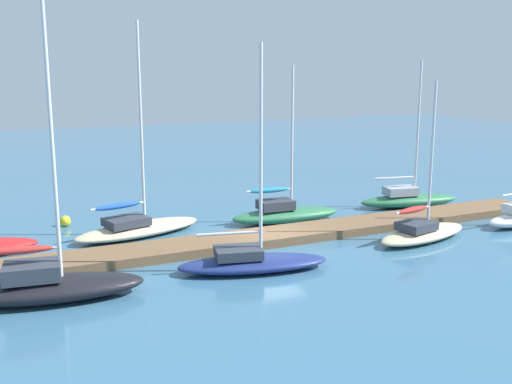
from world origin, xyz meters
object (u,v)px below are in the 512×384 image
object	(u,v)px
sailboat_5	(422,231)
sailboat_6	(408,198)
sailboat_3	(252,260)
sailboat_2	(137,226)
sailboat_4	(284,212)
sailboat_1	(50,284)
mooring_buoy_yellow	(65,221)

from	to	relation	value
sailboat_5	sailboat_6	xyz separation A→B (m)	(3.94, 5.94, 0.06)
sailboat_5	sailboat_6	bearing A→B (deg)	43.99
sailboat_3	sailboat_2	bearing A→B (deg)	125.74
sailboat_2	sailboat_6	world-z (taller)	sailboat_2
sailboat_3	sailboat_4	bearing A→B (deg)	66.10
sailboat_1	sailboat_4	size ratio (longest dim) A/B	1.26
sailboat_2	mooring_buoy_yellow	size ratio (longest dim) A/B	18.33
sailboat_6	sailboat_1	bearing A→B (deg)	-153.06
sailboat_6	sailboat_3	bearing A→B (deg)	-143.74
sailboat_2	sailboat_6	size ratio (longest dim) A/B	1.20
sailboat_4	sailboat_5	xyz separation A→B (m)	(4.42, -5.81, -0.09)
sailboat_1	mooring_buoy_yellow	bearing A→B (deg)	87.77
sailboat_3	sailboat_5	world-z (taller)	sailboat_3
sailboat_1	sailboat_2	world-z (taller)	sailboat_1
sailboat_6	mooring_buoy_yellow	xyz separation A→B (m)	(-19.12, 3.95, -0.24)
sailboat_5	mooring_buoy_yellow	bearing A→B (deg)	134.50
sailboat_1	sailboat_5	distance (m)	17.04
sailboat_1	sailboat_2	xyz separation A→B (m)	(4.83, 7.01, -0.13)
sailboat_2	mooring_buoy_yellow	world-z (taller)	sailboat_2
sailboat_4	sailboat_6	bearing A→B (deg)	4.91
sailboat_2	sailboat_3	size ratio (longest dim) A/B	1.13
sailboat_4	mooring_buoy_yellow	xyz separation A→B (m)	(-10.76, 4.07, -0.27)
sailboat_1	sailboat_5	bearing A→B (deg)	9.48
sailboat_3	sailboat_6	distance (m)	14.70
sailboat_2	sailboat_4	distance (m)	7.82
sailboat_5	mooring_buoy_yellow	size ratio (longest dim) A/B	13.40
sailboat_2	mooring_buoy_yellow	xyz separation A→B (m)	(-2.98, 3.34, -0.21)
sailboat_3	sailboat_5	distance (m)	9.25
sailboat_1	sailboat_6	distance (m)	21.93
sailboat_3	mooring_buoy_yellow	bearing A→B (deg)	132.76
sailboat_3	sailboat_6	world-z (taller)	sailboat_3
sailboat_4	mooring_buoy_yellow	world-z (taller)	sailboat_4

